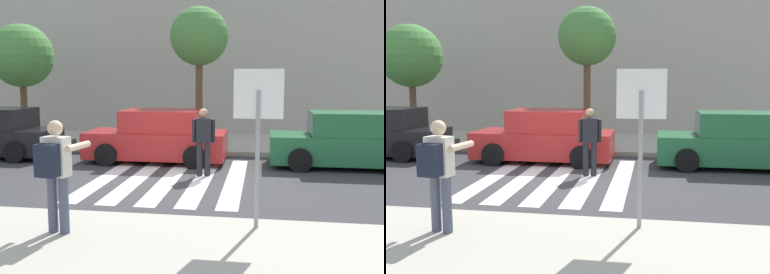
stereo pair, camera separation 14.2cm
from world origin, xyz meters
TOP-DOWN VIEW (x-y plane):
  - ground_plane at (0.00, 0.00)m, footprint 120.00×120.00m
  - sidewalk_far at (0.00, 6.00)m, footprint 60.00×4.80m
  - building_facade_far at (0.00, 10.40)m, footprint 56.00×4.00m
  - crosswalk_stripe_0 at (-1.60, 0.20)m, footprint 0.44×5.20m
  - crosswalk_stripe_1 at (-0.80, 0.20)m, footprint 0.44×5.20m
  - crosswalk_stripe_2 at (0.00, 0.20)m, footprint 0.44×5.20m
  - crosswalk_stripe_3 at (0.80, 0.20)m, footprint 0.44×5.20m
  - crosswalk_stripe_4 at (1.60, 0.20)m, footprint 0.44×5.20m
  - stop_sign at (2.17, -3.61)m, footprint 0.76×0.08m
  - photographer_with_backpack at (-0.80, -4.37)m, footprint 0.66×0.90m
  - pedestrian_crossing at (0.77, 0.55)m, footprint 0.57×0.30m
  - parked_car_red at (-0.82, 2.30)m, footprint 4.10×1.92m
  - parked_car_green at (4.55, 2.30)m, footprint 4.10×1.92m
  - street_tree_west at (-6.59, 5.02)m, footprint 2.32×2.32m
  - street_tree_center at (0.07, 4.70)m, footprint 1.97×1.97m

SIDE VIEW (x-z plane):
  - ground_plane at x=0.00m, z-range 0.00..0.00m
  - crosswalk_stripe_0 at x=-1.60m, z-range 0.00..0.01m
  - crosswalk_stripe_1 at x=-0.80m, z-range 0.00..0.01m
  - crosswalk_stripe_2 at x=0.00m, z-range 0.00..0.01m
  - crosswalk_stripe_3 at x=0.80m, z-range 0.00..0.01m
  - crosswalk_stripe_4 at x=1.60m, z-range 0.00..0.01m
  - sidewalk_far at x=0.00m, z-range 0.00..0.14m
  - parked_car_red at x=-0.82m, z-range -0.05..1.50m
  - parked_car_green at x=4.55m, z-range -0.05..1.50m
  - pedestrian_crossing at x=0.77m, z-range 0.11..1.84m
  - photographer_with_backpack at x=-0.80m, z-range 0.31..2.03m
  - stop_sign at x=2.17m, z-range 0.71..3.19m
  - building_facade_far at x=0.00m, z-range 0.00..6.49m
  - street_tree_west at x=-6.59m, z-range 1.11..5.43m
  - street_tree_center at x=0.07m, z-range 1.47..6.19m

